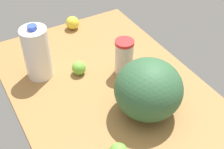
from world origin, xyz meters
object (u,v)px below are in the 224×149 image
lemon_far_back (72,23)px  watermelon (148,89)px  milk_jug (37,53)px  lime_beside_bowl (79,68)px  tumbler_cup (124,57)px

lemon_far_back → watermelon: bearing=-179.9°
milk_jug → lime_beside_bowl: 19.00cm
watermelon → milk_jug: milk_jug is taller
lime_beside_bowl → lemon_far_back: 37.54cm
milk_jug → lemon_far_back: (27.55, -27.95, -8.31)cm
tumbler_cup → milk_jug: size_ratio=0.66×
watermelon → lime_beside_bowl: 36.81cm
watermelon → tumbler_cup: bearing=-10.6°
lemon_far_back → milk_jug: bearing=134.6°
tumbler_cup → lime_beside_bowl: size_ratio=2.70×
tumbler_cup → watermelon: bearing=169.4°
milk_jug → lime_beside_bowl: bearing=-117.1°
watermelon → tumbler_cup: size_ratio=1.53×
tumbler_cup → lime_beside_bowl: tumbler_cup is taller
watermelon → tumbler_cup: (24.36, -4.56, -2.98)cm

